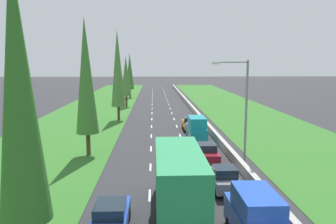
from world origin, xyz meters
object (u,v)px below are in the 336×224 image
(maroon_sedan_right_lane, at_px, (206,152))
(poplar_tree_fifth, at_px, (130,71))
(green_box_truck_centre_lane, at_px, (178,182))
(poplar_tree_nearest, at_px, (19,91))
(grey_hatchback_right_lane, at_px, (224,178))
(street_light_mast, at_px, (242,104))
(blue_sedan_left_lane, at_px, (111,217))
(poplar_tree_fourth, at_px, (126,76))
(poplar_tree_second, at_px, (86,77))
(poplar_tree_third, at_px, (118,69))
(orange_hatchback_right_lane, at_px, (189,124))
(blue_van_right_lane, at_px, (255,219))
(teal_van_right_lane, at_px, (197,129))

(maroon_sedan_right_lane, xyz_separation_m, poplar_tree_fifth, (-10.65, 54.51, 5.81))
(green_box_truck_centre_lane, xyz_separation_m, poplar_tree_nearest, (-6.74, -4.07, 5.49))
(grey_hatchback_right_lane, xyz_separation_m, poplar_tree_nearest, (-10.27, -8.29, 6.83))
(grey_hatchback_right_lane, distance_m, street_light_mast, 8.21)
(grey_hatchback_right_lane, height_order, poplar_tree_fifth, poplar_tree_fifth)
(blue_sedan_left_lane, distance_m, poplar_tree_nearest, 8.05)
(maroon_sedan_right_lane, relative_size, poplar_tree_fourth, 0.45)
(grey_hatchback_right_lane, xyz_separation_m, poplar_tree_second, (-11.12, 9.13, 6.69))
(blue_sedan_left_lane, bearing_deg, poplar_tree_third, 95.25)
(poplar_tree_fifth, bearing_deg, poplar_tree_nearest, -89.59)
(poplar_tree_nearest, xyz_separation_m, poplar_tree_third, (0.04, 36.66, 0.22))
(maroon_sedan_right_lane, distance_m, green_box_truck_centre_lane, 11.68)
(poplar_tree_second, bearing_deg, grey_hatchback_right_lane, -39.41)
(green_box_truck_centre_lane, height_order, orange_hatchback_right_lane, green_box_truck_centre_lane)
(blue_van_right_lane, distance_m, orange_hatchback_right_lane, 27.81)
(blue_sedan_left_lane, bearing_deg, poplar_tree_fifth, 93.12)
(poplar_tree_fourth, height_order, street_light_mast, poplar_tree_fourth)
(grey_hatchback_right_lane, xyz_separation_m, street_light_mast, (2.87, 6.32, 4.40))
(poplar_tree_fourth, height_order, poplar_tree_fifth, poplar_tree_fifth)
(blue_sedan_left_lane, distance_m, orange_hatchback_right_lane, 27.10)
(grey_hatchback_right_lane, height_order, orange_hatchback_right_lane, same)
(grey_hatchback_right_lane, height_order, poplar_tree_second, poplar_tree_second)
(blue_van_right_lane, xyz_separation_m, blue_sedan_left_lane, (-7.09, 1.63, -0.59))
(poplar_tree_nearest, height_order, poplar_tree_fourth, poplar_tree_nearest)
(blue_van_right_lane, relative_size, blue_sedan_left_lane, 1.09)
(blue_van_right_lane, height_order, poplar_tree_fifth, poplar_tree_fifth)
(maroon_sedan_right_lane, height_order, orange_hatchback_right_lane, orange_hatchback_right_lane)
(poplar_tree_fourth, bearing_deg, maroon_sedan_right_lane, -74.64)
(poplar_tree_nearest, bearing_deg, maroon_sedan_right_lane, 56.18)
(maroon_sedan_right_lane, relative_size, poplar_tree_nearest, 0.34)
(teal_van_right_lane, bearing_deg, poplar_tree_third, 125.98)
(poplar_tree_third, distance_m, poplar_tree_fifth, 33.03)
(green_box_truck_centre_lane, bearing_deg, poplar_tree_third, 101.62)
(poplar_tree_second, height_order, street_light_mast, poplar_tree_second)
(poplar_tree_second, bearing_deg, poplar_tree_fourth, 88.67)
(blue_van_right_lane, xyz_separation_m, poplar_tree_third, (-10.20, 35.47, 6.49))
(teal_van_right_lane, height_order, poplar_tree_second, poplar_tree_second)
(teal_van_right_lane, height_order, poplar_tree_fourth, poplar_tree_fourth)
(grey_hatchback_right_lane, height_order, poplar_tree_third, poplar_tree_third)
(blue_sedan_left_lane, relative_size, poplar_tree_nearest, 0.34)
(blue_van_right_lane, relative_size, teal_van_right_lane, 1.00)
(teal_van_right_lane, xyz_separation_m, street_light_mast, (2.91, -8.00, 3.83))
(teal_van_right_lane, relative_size, poplar_tree_second, 0.38)
(blue_van_right_lane, bearing_deg, grey_hatchback_right_lane, 89.68)
(blue_van_right_lane, xyz_separation_m, poplar_tree_fifth, (-10.74, 68.47, 5.22))
(maroon_sedan_right_lane, bearing_deg, poplar_tree_second, 168.31)
(blue_van_right_lane, distance_m, poplar_tree_second, 20.58)
(grey_hatchback_right_lane, relative_size, poplar_tree_nearest, 0.29)
(grey_hatchback_right_lane, xyz_separation_m, poplar_tree_fifth, (-10.78, 61.37, 5.79))
(blue_sedan_left_lane, height_order, poplar_tree_fifth, poplar_tree_fifth)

